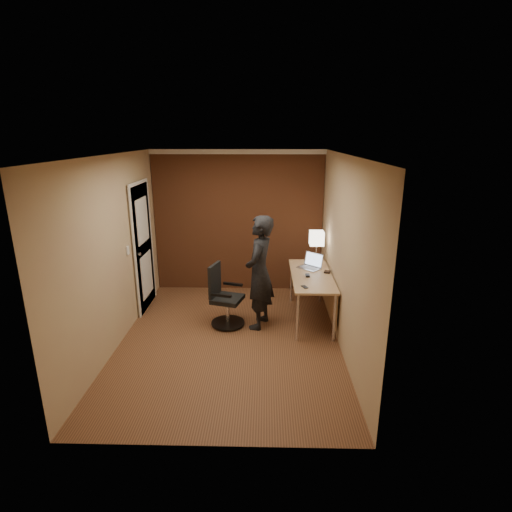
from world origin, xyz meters
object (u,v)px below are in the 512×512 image
desk_lamp (317,239)px  laptop (311,264)px  desk (316,282)px  wallet (327,272)px  mouse (308,275)px  phone (305,287)px  office_chair (224,299)px  person (259,273)px

desk_lamp → laptop: (-0.10, -0.22, -0.35)m
desk → wallet: 0.24m
desk → mouse: bearing=-147.0°
phone → wallet: (0.40, 0.62, 0.01)m
office_chair → mouse: bearing=6.0°
mouse → office_chair: office_chair is taller
person → desk_lamp: bearing=147.2°
desk_lamp → person: person is taller
mouse → office_chair: (-1.23, -0.13, -0.34)m
phone → office_chair: bearing=142.5°
phone → person: (-0.63, 0.29, 0.10)m
desk_lamp → office_chair: 1.78m
wallet → office_chair: 1.62m
desk_lamp → office_chair: (-1.43, -0.76, -0.74)m
desk → mouse: size_ratio=15.00×
mouse → laptop: bearing=77.6°
mouse → office_chair: size_ratio=0.11×
mouse → wallet: 0.37m
desk_lamp → laptop: bearing=-113.4°
laptop → phone: laptop is taller
laptop → mouse: (-0.10, -0.41, -0.05)m
office_chair → desk: bearing=9.1°
desk_lamp → wallet: desk_lamp is taller
desk → desk_lamp: (0.05, 0.53, 0.55)m
laptop → mouse: laptop is taller
mouse → desk: bearing=33.9°
desk_lamp → laptop: 0.43m
desk → phone: 0.59m
office_chair → desk_lamp: bearing=27.9°
desk → wallet: (0.18, 0.09, 0.14)m
phone → desk_lamp: bearing=52.7°
office_chair → person: size_ratio=0.55×
office_chair → person: (0.53, -0.02, 0.43)m
phone → office_chair: (-1.15, 0.30, -0.33)m
desk → mouse: 0.22m
mouse → phone: 0.44m
laptop → desk: bearing=-81.5°
desk_lamp → wallet: (0.13, -0.44, -0.41)m
laptop → office_chair: size_ratio=0.46×
desk → desk_lamp: 0.76m
desk_lamp → wallet: 0.61m
office_chair → laptop: bearing=21.9°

